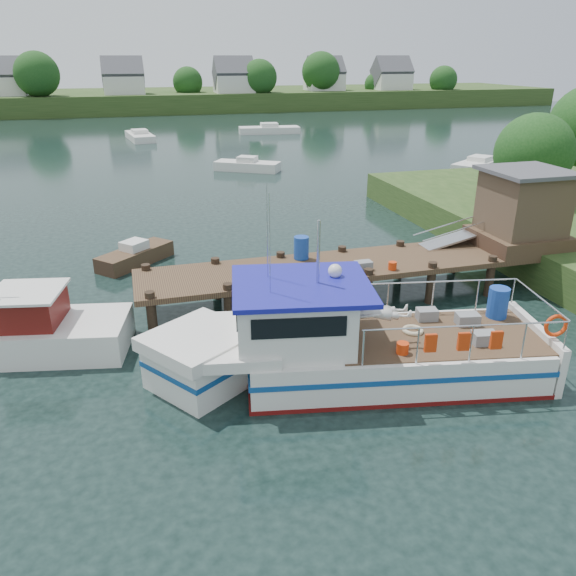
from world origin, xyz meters
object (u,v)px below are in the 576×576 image
object	(u,v)px
dock	(464,231)
lobster_boat	(344,347)
moored_b	(247,165)
moored_c	(479,164)
work_boat	(4,333)
moored_far	(269,130)
moored_rowboat	(135,255)
moored_d	(140,136)

from	to	relation	value
dock	lobster_boat	bearing A→B (deg)	-142.59
moored_b	moored_c	size ratio (longest dim) A/B	0.83
lobster_boat	work_boat	world-z (taller)	lobster_boat
dock	work_boat	size ratio (longest dim) A/B	2.05
moored_far	moored_b	size ratio (longest dim) A/B	1.38
work_boat	moored_b	bearing A→B (deg)	75.03
moored_rowboat	moored_b	size ratio (longest dim) A/B	0.66
dock	moored_rowboat	xyz separation A→B (m)	(-12.35, 6.02, -1.85)
moored_c	work_boat	bearing A→B (deg)	-168.04
moored_far	moored_d	distance (m)	14.86
moored_c	moored_d	size ratio (longest dim) A/B	0.93
moored_c	lobster_boat	bearing A→B (deg)	-153.19
moored_b	moored_d	size ratio (longest dim) A/B	0.78
moored_rowboat	lobster_boat	bearing A→B (deg)	-77.49
work_boat	moored_d	bearing A→B (deg)	94.39
work_boat	moored_c	size ratio (longest dim) A/B	1.28
dock	lobster_boat	distance (m)	8.87
moored_d	work_boat	bearing A→B (deg)	-74.79
dock	moored_b	xyz separation A→B (m)	(-3.13, 25.74, -1.82)
moored_b	lobster_boat	bearing A→B (deg)	-100.79
dock	moored_far	xyz separation A→B (m)	(4.13, 47.52, -1.80)
moored_b	dock	bearing A→B (deg)	-86.80
moored_rowboat	moored_d	world-z (taller)	moored_d
moored_rowboat	moored_c	world-z (taller)	moored_rowboat
moored_b	moored_d	xyz separation A→B (m)	(-7.52, 20.26, -0.01)
dock	moored_b	distance (m)	25.99
lobster_boat	dock	bearing A→B (deg)	47.94
moored_b	work_boat	bearing A→B (deg)	-120.09
moored_rowboat	moored_b	bearing A→B (deg)	52.15
dock	moored_rowboat	bearing A→B (deg)	153.99
moored_rowboat	moored_c	distance (m)	31.65
lobster_boat	moored_far	size ratio (longest dim) A/B	1.59
work_boat	moored_far	size ratio (longest dim) A/B	1.12
work_boat	moored_far	bearing A→B (deg)	78.48
work_boat	moored_far	distance (m)	52.81
moored_far	moored_c	size ratio (longest dim) A/B	1.14
moored_rowboat	moored_d	xyz separation A→B (m)	(1.70, 39.98, 0.02)
moored_b	moored_d	distance (m)	21.62
lobster_boat	moored_c	world-z (taller)	lobster_boat
dock	work_boat	bearing A→B (deg)	-176.11
lobster_boat	moored_d	world-z (taller)	lobster_boat
dock	moored_far	distance (m)	47.74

